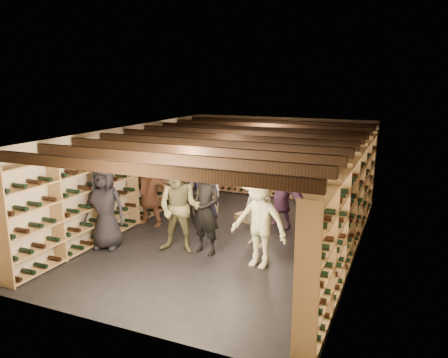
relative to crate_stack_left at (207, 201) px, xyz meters
The scene contains 21 objects.
ground 1.99m from the crate_stack_left, 49.66° to the right, with size 8.00×8.00×0.00m, color black.
walls 2.15m from the crate_stack_left, 49.66° to the right, with size 5.52×8.02×2.40m.
ceiling 2.85m from the crate_stack_left, 49.66° to the right, with size 5.50×8.00×0.01m, color beige.
ceiling_joists 2.75m from the crate_stack_left, 49.66° to the right, with size 5.40×7.12×0.18m.
wine_rack_left 2.11m from the crate_stack_left, 130.90° to the right, with size 0.32×7.50×2.15m.
wine_rack_right 4.19m from the crate_stack_left, 21.30° to the right, with size 0.32×7.50×2.15m.
wine_rack_back 2.76m from the crate_stack_left, 61.38° to the left, with size 4.70×0.30×2.15m.
crate_stack_left is the anchor object (origin of this frame).
crate_stack_right 1.55m from the crate_stack_left, ahead, with size 0.59×0.49×0.68m.
crate_loose 1.22m from the crate_stack_left, ahead, with size 0.50×0.33×0.17m, color tan.
person_0 3.25m from the crate_stack_left, 106.48° to the right, with size 0.87×0.57×1.78m, color black.
person_1 2.81m from the crate_stack_left, 64.97° to the right, with size 0.67×0.44×1.83m, color black.
person_2 2.79m from the crate_stack_left, 76.51° to the right, with size 0.92×0.71×1.89m, color brown.
person_3 3.63m from the crate_stack_left, 48.61° to the right, with size 1.18×0.68×1.83m, color beige.
person_5 1.74m from the crate_stack_left, 123.19° to the right, with size 1.61×0.51×1.74m, color brown.
person_6 0.86m from the crate_stack_left, 68.11° to the right, with size 0.77×0.50×1.58m, color #1D1D40.
person_7 2.63m from the crate_stack_left, 39.70° to the right, with size 0.61×0.40×1.68m, color gray.
person_8 4.11m from the crate_stack_left, 32.12° to the right, with size 0.86×0.67×1.76m, color #471720.
person_9 0.64m from the crate_stack_left, 93.31° to the right, with size 1.23×0.71×1.91m, color beige.
person_11 2.16m from the crate_stack_left, ahead, with size 1.39×0.44×1.50m, color #925B94.
person_12 3.49m from the crate_stack_left, ahead, with size 0.79×0.51×1.61m, color #2F3034.
Camera 1 is at (3.58, -8.62, 3.53)m, focal length 35.00 mm.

